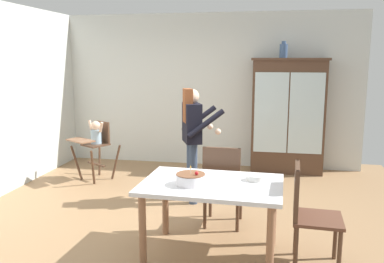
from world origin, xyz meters
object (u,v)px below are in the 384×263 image
(ceramic_vase, at_px, (284,50))
(dining_chair_far_side, at_px, (222,181))
(adult_person, at_px, (192,131))
(high_chair_with_toddler, at_px, (96,139))
(birthday_cake, at_px, (191,179))
(serving_bowl, at_px, (255,178))
(dining_table, at_px, (212,193))
(dining_chair_right_end, at_px, (307,208))
(china_cabinet, at_px, (288,116))

(ceramic_vase, height_order, dining_chair_far_side, ceramic_vase)
(dining_chair_far_side, bearing_deg, adult_person, -56.30)
(ceramic_vase, distance_m, high_chair_with_toddler, 3.37)
(birthday_cake, xyz_separation_m, serving_bowl, (0.60, 0.26, -0.03))
(high_chair_with_toddler, bearing_deg, dining_chair_far_side, -3.64)
(dining_chair_far_side, bearing_deg, birthday_cake, 75.94)
(ceramic_vase, bearing_deg, serving_bowl, -95.90)
(high_chair_with_toddler, height_order, birthday_cake, high_chair_with_toddler)
(dining_chair_far_side, bearing_deg, high_chair_with_toddler, -32.71)
(birthday_cake, height_order, serving_bowl, birthday_cake)
(dining_table, distance_m, dining_chair_far_side, 0.68)
(ceramic_vase, bearing_deg, adult_person, -124.20)
(serving_bowl, bearing_deg, dining_chair_right_end, -21.44)
(ceramic_vase, bearing_deg, dining_table, -102.73)
(dining_chair_right_end, bearing_deg, dining_chair_far_side, 53.91)
(china_cabinet, relative_size, ceramic_vase, 7.13)
(ceramic_vase, xyz_separation_m, dining_chair_far_side, (-0.70, -2.53, -1.49))
(dining_chair_far_side, distance_m, dining_chair_right_end, 1.11)
(birthday_cake, relative_size, dining_chair_right_end, 0.29)
(china_cabinet, distance_m, ceramic_vase, 1.08)
(high_chair_with_toddler, relative_size, serving_bowl, 5.28)
(china_cabinet, xyz_separation_m, high_chair_with_toddler, (-2.99, -1.04, -0.31))
(serving_bowl, bearing_deg, china_cabinet, 82.03)
(adult_person, xyz_separation_m, dining_chair_right_end, (1.35, -1.49, -0.41))
(serving_bowl, bearing_deg, high_chair_with_toddler, 142.02)
(china_cabinet, height_order, dining_chair_right_end, china_cabinet)
(dining_table, distance_m, dining_chair_right_end, 0.89)
(adult_person, relative_size, dining_chair_far_side, 1.59)
(ceramic_vase, relative_size, dining_chair_far_side, 0.28)
(birthday_cake, distance_m, serving_bowl, 0.65)
(adult_person, bearing_deg, birthday_cake, 167.49)
(birthday_cake, relative_size, serving_bowl, 1.56)
(ceramic_vase, distance_m, dining_chair_right_end, 3.56)
(china_cabinet, distance_m, adult_person, 2.17)
(china_cabinet, relative_size, high_chair_with_toddler, 2.03)
(ceramic_vase, bearing_deg, dining_chair_right_end, -87.09)
(ceramic_vase, relative_size, birthday_cake, 0.96)
(serving_bowl, height_order, dining_chair_right_end, dining_chair_right_end)
(adult_person, xyz_separation_m, dining_table, (0.46, -1.45, -0.33))
(high_chair_with_toddler, xyz_separation_m, dining_table, (2.16, -2.16, -0.02))
(ceramic_vase, distance_m, dining_chair_far_side, 3.02)
(high_chair_with_toddler, height_order, dining_chair_far_side, dining_chair_far_side)
(ceramic_vase, height_order, dining_table, ceramic_vase)
(adult_person, bearing_deg, china_cabinet, -59.27)
(dining_chair_far_side, bearing_deg, ceramic_vase, -103.88)
(ceramic_vase, xyz_separation_m, serving_bowl, (-0.31, -3.05, -1.28))
(high_chair_with_toddler, bearing_deg, dining_table, -14.43)
(dining_table, bearing_deg, serving_bowl, 20.77)
(high_chair_with_toddler, relative_size, dining_table, 0.69)
(dining_table, relative_size, birthday_cake, 4.91)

